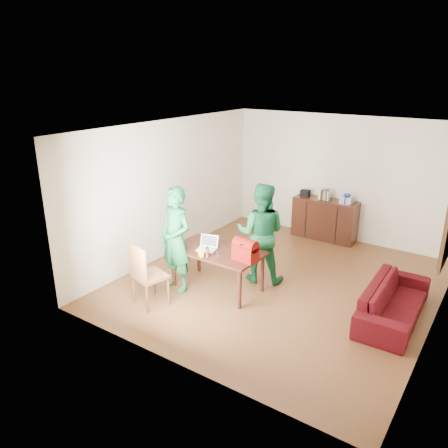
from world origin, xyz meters
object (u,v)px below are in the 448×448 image
Objects in this scene: table at (217,255)px; person_near at (176,240)px; bottle at (207,252)px; sofa at (394,302)px; laptop at (207,247)px; chair at (150,286)px; red_bag at (245,252)px; person_far at (261,233)px.

person_near reaches higher than table.
sofa is at bearing 21.06° from bottle.
table is 4.31× the size of laptop.
table is at bearing 45.79° from person_near.
person_near is at bearing -144.31° from table.
chair reaches higher than red_bag.
person_near is at bearing -173.27° from bottle.
person_far is (0.43, 0.71, 0.26)m from table.
person_near reaches higher than red_bag.
person_near is 1.49m from person_far.
person_far is at bearing 37.53° from laptop.
bottle is 0.63m from red_bag.
table is 0.37m from bottle.
person_far is at bearing 110.11° from red_bag.
red_bag is (0.58, 0.23, 0.06)m from bottle.
table is 1.46× the size of chair.
table is 0.85× the size of person_near.
chair is 2.66× the size of red_bag.
chair is 3.78m from sofa.
person_far is at bearing 74.63° from chair.
person_near is 5.09× the size of laptop.
person_near is (-0.57, -0.39, 0.28)m from table.
table is 0.86× the size of person_far.
laptop reaches higher than table.
person_far is (1.02, 1.75, 0.58)m from chair.
laptop is (0.41, 0.30, -0.15)m from person_near.
chair is 1.13m from laptop.
sofa is (2.32, 0.02, -0.62)m from person_far.
person_near is 0.61m from bottle.
table is 0.75m from person_near.
chair is 5.82× the size of bottle.
bottle is at bearing -84.03° from table.
table is at bearing 179.07° from red_bag.
laptop is at bearing -172.16° from red_bag.
chair is at bearing -118.70° from table.
bottle is 0.10× the size of sofa.
bottle is (0.62, 0.72, 0.50)m from chair.
person_near reaches higher than sofa.
person_near reaches higher than person_far.
bottle is at bearing 17.73° from person_near.
laptop is (-0.15, -0.09, 0.13)m from table.
sofa is (2.75, 0.72, -0.35)m from table.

